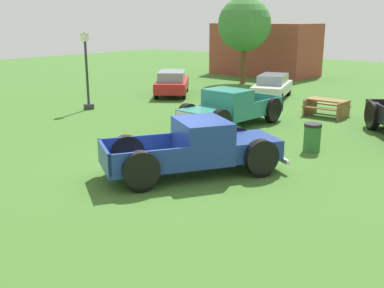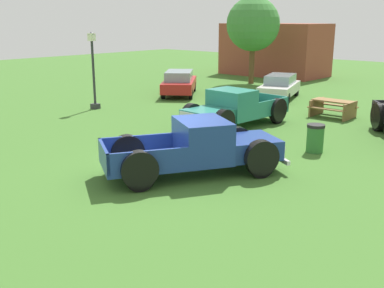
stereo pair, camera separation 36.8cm
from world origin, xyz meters
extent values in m
plane|color=#3D6B28|center=(0.00, 0.00, 0.00)|extent=(80.00, 80.00, 0.00)
cube|color=navy|center=(1.66, 2.00, 0.67)|extent=(2.13, 2.12, 0.57)
cube|color=silver|center=(2.06, 2.68, 0.67)|extent=(1.25, 0.76, 0.48)
sphere|color=silver|center=(1.51, 2.98, 0.70)|extent=(0.21, 0.21, 0.21)
sphere|color=silver|center=(2.59, 2.35, 0.70)|extent=(0.21, 0.21, 0.21)
cube|color=navy|center=(0.94, 0.75, 0.98)|extent=(2.16, 2.02, 1.19)
cube|color=#8C9EA8|center=(1.25, 1.29, 1.24)|extent=(1.31, 0.78, 0.52)
cube|color=navy|center=(0.06, -0.77, 0.44)|extent=(2.58, 2.74, 0.10)
cube|color=navy|center=(-0.65, -0.36, 0.78)|extent=(1.16, 1.91, 0.57)
cube|color=navy|center=(0.77, -1.18, 0.78)|extent=(1.16, 1.91, 0.57)
cube|color=navy|center=(-0.46, -1.67, 0.78)|extent=(1.53, 0.94, 0.57)
cylinder|color=black|center=(0.91, 2.43, 0.39)|extent=(0.59, 0.79, 0.78)
cylinder|color=#B7B7BC|center=(0.90, 2.43, 0.39)|extent=(0.37, 0.40, 0.31)
cylinder|color=black|center=(0.91, 2.43, 0.59)|extent=(0.75, 1.00, 0.99)
cylinder|color=black|center=(2.41, 1.56, 0.39)|extent=(0.59, 0.79, 0.78)
cylinder|color=#B7B7BC|center=(2.42, 1.56, 0.39)|extent=(0.37, 0.40, 0.31)
cylinder|color=black|center=(2.41, 1.56, 0.59)|extent=(0.75, 1.00, 0.99)
cylinder|color=black|center=(-0.82, -0.56, 0.39)|extent=(0.59, 0.79, 0.78)
cylinder|color=#B7B7BC|center=(-0.83, -0.55, 0.39)|extent=(0.37, 0.40, 0.31)
cylinder|color=black|center=(-0.82, -0.56, 0.59)|extent=(0.75, 1.00, 0.99)
cylinder|color=black|center=(0.68, -1.43, 0.39)|extent=(0.59, 0.79, 0.78)
cylinder|color=#B7B7BC|center=(0.69, -1.43, 0.39)|extent=(0.37, 0.40, 0.31)
cylinder|color=black|center=(0.68, -1.43, 0.59)|extent=(0.75, 1.00, 0.99)
cube|color=silver|center=(2.08, 2.72, 0.35)|extent=(1.68, 1.03, 0.12)
cube|color=#2D8475|center=(-2.02, 4.47, 0.67)|extent=(1.65, 1.63, 0.56)
cube|color=silver|center=(-2.06, 3.68, 0.67)|extent=(1.41, 0.14, 0.47)
sphere|color=silver|center=(-1.44, 3.67, 0.70)|extent=(0.21, 0.21, 0.21)
sphere|color=silver|center=(-2.68, 3.74, 0.70)|extent=(0.21, 0.21, 0.21)
cube|color=#2D8475|center=(-1.93, 5.91, 0.98)|extent=(1.79, 1.43, 1.18)
cube|color=#8C9EA8|center=(-1.97, 5.28, 1.24)|extent=(1.48, 0.13, 0.52)
cube|color=#2D8475|center=(-1.83, 7.65, 0.44)|extent=(1.84, 2.25, 0.10)
cube|color=#2D8475|center=(-1.02, 7.60, 0.78)|extent=(0.20, 2.16, 0.56)
cube|color=#2D8475|center=(-2.65, 7.69, 0.78)|extent=(0.20, 2.16, 0.56)
cube|color=#2D8475|center=(-1.78, 8.68, 0.78)|extent=(1.72, 0.18, 0.56)
cylinder|color=black|center=(-1.15, 4.42, 0.39)|extent=(0.27, 0.79, 0.78)
cylinder|color=#B7B7BC|center=(-1.14, 4.42, 0.39)|extent=(0.26, 0.33, 0.31)
cylinder|color=black|center=(-1.15, 4.42, 0.59)|extent=(0.34, 1.00, 0.99)
cylinder|color=black|center=(-2.88, 4.52, 0.39)|extent=(0.27, 0.79, 0.78)
cylinder|color=#B7B7BC|center=(-2.89, 4.52, 0.39)|extent=(0.26, 0.33, 0.31)
cylinder|color=black|center=(-2.88, 4.52, 0.59)|extent=(0.34, 1.00, 0.99)
cylinder|color=black|center=(-0.96, 7.86, 0.39)|extent=(0.27, 0.79, 0.78)
cylinder|color=#B7B7BC|center=(-0.95, 7.86, 0.39)|extent=(0.26, 0.33, 0.31)
cylinder|color=black|center=(-0.96, 7.86, 0.59)|extent=(0.34, 1.00, 0.99)
cylinder|color=black|center=(-2.68, 7.95, 0.39)|extent=(0.27, 0.79, 0.78)
cylinder|color=#B7B7BC|center=(-2.69, 7.95, 0.39)|extent=(0.26, 0.33, 0.31)
cylinder|color=black|center=(-2.68, 7.95, 0.59)|extent=(0.34, 1.00, 0.99)
cube|color=silver|center=(-2.06, 3.64, 0.35)|extent=(1.88, 0.21, 0.12)
cube|color=black|center=(2.97, 9.16, 0.81)|extent=(1.55, 1.76, 0.59)
cylinder|color=black|center=(2.76, 9.33, 0.41)|extent=(0.72, 0.77, 0.82)
cylinder|color=#B7B7BC|center=(2.75, 9.33, 0.41)|extent=(0.41, 0.42, 0.33)
cylinder|color=black|center=(2.76, 9.33, 0.62)|extent=(0.91, 0.98, 1.03)
cube|color=silver|center=(-4.23, 13.31, 0.56)|extent=(2.87, 4.30, 0.54)
cube|color=#7F939E|center=(-4.28, 13.44, 1.08)|extent=(2.04, 2.56, 0.50)
cylinder|color=black|center=(-3.09, 12.28, 0.29)|extent=(0.37, 0.61, 0.58)
cylinder|color=black|center=(-4.46, 11.79, 0.29)|extent=(0.37, 0.61, 0.58)
cylinder|color=black|center=(-4.00, 14.83, 0.29)|extent=(0.37, 0.61, 0.58)
cylinder|color=black|center=(-5.37, 14.35, 0.29)|extent=(0.37, 0.61, 0.58)
cube|color=#B21E1E|center=(-9.32, 10.58, 0.60)|extent=(3.97, 4.40, 0.58)
cube|color=#7F939E|center=(-9.23, 10.47, 1.15)|extent=(2.61, 2.76, 0.53)
cylinder|color=black|center=(-10.81, 11.24, 0.31)|extent=(0.53, 0.60, 0.62)
cylinder|color=black|center=(-9.60, 12.19, 0.31)|extent=(0.53, 0.60, 0.62)
cylinder|color=black|center=(-9.04, 8.98, 0.31)|extent=(0.53, 0.60, 0.62)
cylinder|color=black|center=(-7.82, 9.92, 0.31)|extent=(0.53, 0.60, 0.62)
cube|color=#2D2D33|center=(-9.47, 4.67, 0.12)|extent=(0.36, 0.36, 0.25)
cylinder|color=#2D2D33|center=(-9.47, 4.67, 1.77)|extent=(0.12, 0.12, 3.05)
cube|color=#F2EACC|center=(-9.47, 4.67, 3.48)|extent=(0.28, 0.28, 0.36)
cone|color=#2D2D33|center=(-9.47, 4.67, 3.66)|extent=(0.32, 0.32, 0.14)
cube|color=olive|center=(0.20, 10.67, 0.75)|extent=(1.82, 0.84, 0.06)
cube|color=olive|center=(0.21, 10.08, 0.45)|extent=(1.81, 0.32, 0.05)
cube|color=olive|center=(0.19, 11.27, 0.45)|extent=(1.81, 0.32, 0.05)
cube|color=olive|center=(-0.60, 10.66, 0.38)|extent=(0.11, 1.40, 0.75)
cube|color=olive|center=(1.00, 10.69, 0.38)|extent=(0.11, 1.40, 0.75)
cylinder|color=#2D6B2D|center=(2.31, 4.92, 0.42)|extent=(0.56, 0.56, 0.85)
cylinder|color=black|center=(2.31, 4.92, 0.90)|extent=(0.59, 0.59, 0.10)
cylinder|color=brown|center=(-9.05, 17.50, 1.32)|extent=(0.36, 0.36, 2.63)
sphere|color=#3D7F38|center=(-9.05, 17.50, 3.97)|extent=(3.58, 3.58, 3.58)
cube|color=brown|center=(-10.60, 22.80, 1.99)|extent=(7.86, 4.25, 3.97)
camera|label=1|loc=(8.88, -9.06, 4.32)|focal=42.95mm
camera|label=2|loc=(9.16, -8.82, 4.32)|focal=42.95mm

